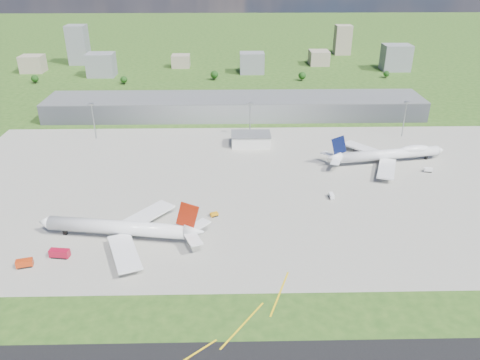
{
  "coord_description": "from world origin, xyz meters",
  "views": [
    {
      "loc": [
        -3.71,
        -199.66,
        121.44
      ],
      "look_at": [
        1.08,
        27.79,
        9.0
      ],
      "focal_mm": 35.0,
      "sensor_mm": 36.0,
      "label": 1
    }
  ],
  "objects_px": {
    "crash_tender": "(25,263)",
    "van_white_near": "(331,196)",
    "airliner_red_twin": "(123,228)",
    "airliner_blue_quad": "(389,154)",
    "tug_yellow": "(214,215)",
    "fire_truck": "(60,254)",
    "van_white_far": "(428,170)"
  },
  "relations": [
    {
      "from": "tug_yellow",
      "to": "fire_truck",
      "type": "bearing_deg",
      "value": -178.81
    },
    {
      "from": "airliner_blue_quad",
      "to": "crash_tender",
      "type": "bearing_deg",
      "value": -160.68
    },
    {
      "from": "airliner_blue_quad",
      "to": "van_white_near",
      "type": "relative_size",
      "value": 15.02
    },
    {
      "from": "tug_yellow",
      "to": "van_white_far",
      "type": "bearing_deg",
      "value": -4.34
    },
    {
      "from": "crash_tender",
      "to": "van_white_far",
      "type": "relative_size",
      "value": 1.37
    },
    {
      "from": "crash_tender",
      "to": "tug_yellow",
      "type": "xyz_separation_m",
      "value": [
        79.37,
        40.33,
        -0.75
      ]
    },
    {
      "from": "van_white_far",
      "to": "airliner_blue_quad",
      "type": "bearing_deg",
      "value": 152.79
    },
    {
      "from": "airliner_red_twin",
      "to": "van_white_far",
      "type": "distance_m",
      "value": 183.74
    },
    {
      "from": "tug_yellow",
      "to": "van_white_near",
      "type": "height_order",
      "value": "van_white_near"
    },
    {
      "from": "airliner_red_twin",
      "to": "airliner_blue_quad",
      "type": "xyz_separation_m",
      "value": [
        150.0,
        84.02,
        -0.07
      ]
    },
    {
      "from": "airliner_red_twin",
      "to": "airliner_blue_quad",
      "type": "relative_size",
      "value": 1.01
    },
    {
      "from": "airliner_blue_quad",
      "to": "tug_yellow",
      "type": "bearing_deg",
      "value": -159.14
    },
    {
      "from": "airliner_blue_quad",
      "to": "tug_yellow",
      "type": "relative_size",
      "value": 17.44
    },
    {
      "from": "tug_yellow",
      "to": "van_white_far",
      "type": "relative_size",
      "value": 0.85
    },
    {
      "from": "airliner_red_twin",
      "to": "fire_truck",
      "type": "xyz_separation_m",
      "value": [
        -25.05,
        -13.92,
        -3.93
      ]
    },
    {
      "from": "fire_truck",
      "to": "airliner_red_twin",
      "type": "bearing_deg",
      "value": 37.03
    },
    {
      "from": "airliner_blue_quad",
      "to": "tug_yellow",
      "type": "distance_m",
      "value": 126.1
    },
    {
      "from": "fire_truck",
      "to": "van_white_near",
      "type": "bearing_deg",
      "value": 29.67
    },
    {
      "from": "fire_truck",
      "to": "van_white_near",
      "type": "xyz_separation_m",
      "value": [
        129.79,
        51.65,
        -0.58
      ]
    },
    {
      "from": "airliner_red_twin",
      "to": "van_white_near",
      "type": "xyz_separation_m",
      "value": [
        104.74,
        37.73,
        -4.51
      ]
    },
    {
      "from": "van_white_near",
      "to": "van_white_far",
      "type": "xyz_separation_m",
      "value": [
        65.22,
        31.94,
        -0.01
      ]
    },
    {
      "from": "crash_tender",
      "to": "van_white_near",
      "type": "distance_m",
      "value": 153.96
    },
    {
      "from": "tug_yellow",
      "to": "van_white_near",
      "type": "distance_m",
      "value": 65.63
    },
    {
      "from": "crash_tender",
      "to": "van_white_near",
      "type": "height_order",
      "value": "crash_tender"
    },
    {
      "from": "airliner_blue_quad",
      "to": "van_white_near",
      "type": "height_order",
      "value": "airliner_blue_quad"
    },
    {
      "from": "crash_tender",
      "to": "fire_truck",
      "type": "bearing_deg",
      "value": 13.41
    },
    {
      "from": "van_white_far",
      "to": "crash_tender",
      "type": "bearing_deg",
      "value": -148.0
    },
    {
      "from": "van_white_near",
      "to": "crash_tender",
      "type": "bearing_deg",
      "value": 108.75
    },
    {
      "from": "crash_tender",
      "to": "tug_yellow",
      "type": "distance_m",
      "value": 89.03
    },
    {
      "from": "fire_truck",
      "to": "crash_tender",
      "type": "bearing_deg",
      "value": -144.34
    },
    {
      "from": "airliner_red_twin",
      "to": "fire_truck",
      "type": "distance_m",
      "value": 28.93
    },
    {
      "from": "tug_yellow",
      "to": "van_white_near",
      "type": "bearing_deg",
      "value": -9.69
    }
  ]
}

